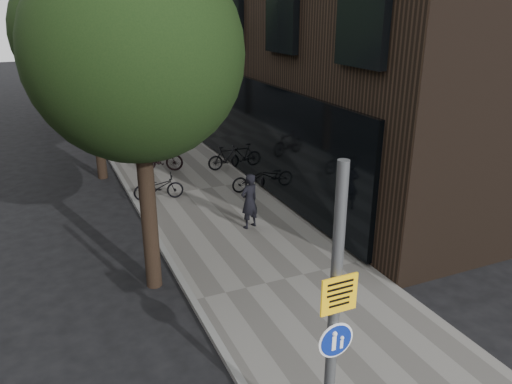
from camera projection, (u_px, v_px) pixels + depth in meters
ground at (357, 375)px, 8.91m from camera, size 120.00×120.00×0.00m
sidewalk at (199, 191)px, 17.53m from camera, size 4.50×60.00×0.12m
curb_edge at (134, 200)px, 16.68m from camera, size 0.15×60.00×0.13m
street_tree_near at (138, 62)px, 10.11m from camera, size 4.40×4.40×7.50m
street_tree_mid at (89, 38)px, 17.38m from camera, size 5.00×5.00×7.80m
street_tree_far at (68, 28)px, 25.08m from camera, size 5.00×5.00×7.80m
signpost at (333, 323)px, 6.44m from camera, size 0.51×0.15×4.43m
pedestrian at (249, 201)px, 14.26m from camera, size 0.69×0.56×1.63m
parked_bike_facade_near at (254, 179)px, 17.29m from camera, size 1.64×0.59×0.86m
parked_bike_facade_far at (227, 158)px, 19.51m from camera, size 1.57×0.48×0.93m
parked_bike_curb_near at (158, 187)px, 16.49m from camera, size 1.70×0.80×0.86m
parked_bike_curb_far at (160, 158)px, 19.26m from camera, size 1.78×1.02×1.03m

